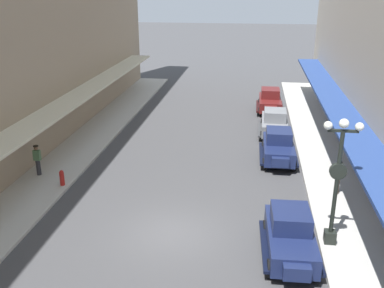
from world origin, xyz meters
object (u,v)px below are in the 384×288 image
at_px(fire_hydrant, 62,178).
at_px(pedestrian_2, 37,160).
at_px(parked_car_1, 270,100).
at_px(lamp_post_with_clock, 337,178).
at_px(parked_car_2, 290,234).
at_px(pedestrian_0, 338,177).
at_px(parked_car_0, 274,122).
at_px(parked_car_3, 278,146).

relative_size(fire_hydrant, pedestrian_2, 0.49).
height_order(parked_car_1, lamp_post_with_clock, lamp_post_with_clock).
bearing_deg(parked_car_2, lamp_post_with_clock, 28.98).
xyz_separation_m(parked_car_2, pedestrian_0, (2.63, 5.41, 0.07)).
bearing_deg(parked_car_1, parked_car_2, -89.30).
xyz_separation_m(lamp_post_with_clock, fire_hydrant, (-12.75, 3.53, -2.42)).
relative_size(fire_hydrant, pedestrian_0, 0.49).
distance_m(parked_car_0, fire_hydrant, 14.80).
distance_m(parked_car_3, pedestrian_0, 5.01).
relative_size(parked_car_2, pedestrian_2, 2.58).
height_order(lamp_post_with_clock, fire_hydrant, lamp_post_with_clock).
distance_m(lamp_post_with_clock, pedestrian_2, 15.36).
xyz_separation_m(parked_car_0, lamp_post_with_clock, (1.74, -13.41, 2.04)).
relative_size(parked_car_1, parked_car_2, 0.99).
bearing_deg(pedestrian_2, lamp_post_with_clock, -17.47).
xyz_separation_m(parked_car_0, parked_car_3, (0.07, -4.67, 0.00)).
relative_size(parked_car_0, parked_car_2, 0.99).
xyz_separation_m(fire_hydrant, pedestrian_2, (-1.78, 1.05, 0.45)).
bearing_deg(parked_car_0, parked_car_2, -89.63).
relative_size(parked_car_1, pedestrian_2, 2.55).
bearing_deg(parked_car_0, lamp_post_with_clock, -82.59).
bearing_deg(fire_hydrant, parked_car_2, -21.81).
bearing_deg(parked_car_2, parked_car_0, 90.37).
bearing_deg(parked_car_3, pedestrian_2, -162.02).
height_order(parked_car_0, pedestrian_0, parked_car_0).
bearing_deg(parked_car_2, pedestrian_2, 156.92).
distance_m(lamp_post_with_clock, pedestrian_0, 5.00).
bearing_deg(parked_car_3, lamp_post_with_clock, -79.14).
bearing_deg(parked_car_2, parked_car_1, 90.70).
bearing_deg(pedestrian_2, fire_hydrant, -30.47).
height_order(parked_car_3, pedestrian_0, parked_car_3).
xyz_separation_m(parked_car_3, lamp_post_with_clock, (1.68, -8.74, 2.04)).
bearing_deg(pedestrian_0, parked_car_0, 107.00).
distance_m(parked_car_0, lamp_post_with_clock, 13.68).
distance_m(parked_car_3, pedestrian_2, 13.51).
distance_m(parked_car_2, pedestrian_2, 14.00).
relative_size(parked_car_2, parked_car_3, 1.01).
height_order(parked_car_1, parked_car_3, same).
relative_size(lamp_post_with_clock, pedestrian_2, 3.09).
height_order(parked_car_2, lamp_post_with_clock, lamp_post_with_clock).
bearing_deg(parked_car_2, parked_car_3, 90.15).
relative_size(parked_car_0, pedestrian_2, 2.56).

